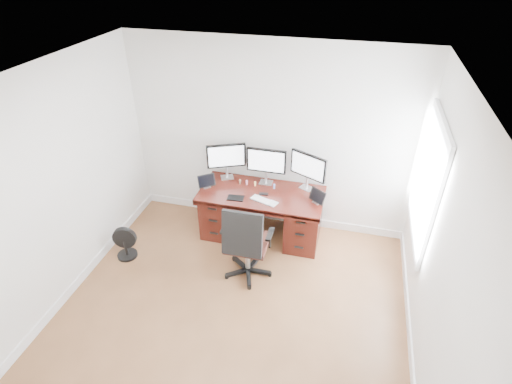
% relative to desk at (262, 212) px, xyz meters
% --- Properties ---
extents(ground, '(4.50, 4.50, 0.00)m').
position_rel_desk_xyz_m(ground, '(0.00, -1.83, -0.40)').
color(ground, brown).
rests_on(ground, ground).
extents(back_wall, '(4.00, 0.10, 2.70)m').
position_rel_desk_xyz_m(back_wall, '(0.00, 0.42, 0.95)').
color(back_wall, white).
rests_on(back_wall, ground).
extents(right_wall, '(0.10, 4.50, 2.70)m').
position_rel_desk_xyz_m(right_wall, '(2.00, -1.72, 0.95)').
color(right_wall, white).
rests_on(right_wall, ground).
extents(desk, '(1.70, 0.80, 0.75)m').
position_rel_desk_xyz_m(desk, '(0.00, 0.00, 0.00)').
color(desk, '#3D120C').
rests_on(desk, ground).
extents(office_chair, '(0.63, 0.59, 1.10)m').
position_rel_desk_xyz_m(office_chair, '(0.01, -0.86, -0.04)').
color(office_chair, black).
rests_on(office_chair, ground).
extents(floor_fan, '(0.32, 0.27, 0.46)m').
position_rel_desk_xyz_m(floor_fan, '(-1.67, -0.92, -0.18)').
color(floor_fan, black).
rests_on(floor_fan, ground).
extents(monitor_left, '(0.51, 0.26, 0.53)m').
position_rel_desk_xyz_m(monitor_left, '(-0.58, 0.24, 0.68)').
color(monitor_left, silver).
rests_on(monitor_left, desk).
extents(monitor_center, '(0.55, 0.14, 0.53)m').
position_rel_desk_xyz_m(monitor_center, '(0.00, 0.24, 0.68)').
color(monitor_center, silver).
rests_on(monitor_center, desk).
extents(monitor_right, '(0.51, 0.28, 0.53)m').
position_rel_desk_xyz_m(monitor_right, '(0.58, 0.24, 0.68)').
color(monitor_right, silver).
rests_on(monitor_right, desk).
extents(tablet_left, '(0.23, 0.20, 0.19)m').
position_rel_desk_xyz_m(tablet_left, '(-0.78, -0.08, 0.43)').
color(tablet_left, silver).
rests_on(tablet_left, desk).
extents(tablet_right, '(0.23, 0.20, 0.19)m').
position_rel_desk_xyz_m(tablet_right, '(0.76, -0.08, 0.43)').
color(tablet_right, silver).
rests_on(tablet_right, desk).
extents(keyboard, '(0.30, 0.21, 0.01)m').
position_rel_desk_xyz_m(keyboard, '(0.04, -0.21, 0.36)').
color(keyboard, silver).
rests_on(keyboard, desk).
extents(trackpad, '(0.16, 0.16, 0.01)m').
position_rel_desk_xyz_m(trackpad, '(0.20, -0.25, 0.35)').
color(trackpad, '#B5B8BD').
rests_on(trackpad, desk).
extents(drawing_tablet, '(0.23, 0.16, 0.01)m').
position_rel_desk_xyz_m(drawing_tablet, '(-0.30, -0.25, 0.35)').
color(drawing_tablet, black).
rests_on(drawing_tablet, desk).
extents(phone, '(0.13, 0.08, 0.01)m').
position_rel_desk_xyz_m(phone, '(0.04, -0.06, 0.35)').
color(phone, black).
rests_on(phone, desk).
extents(figurine_brown, '(0.03, 0.03, 0.08)m').
position_rel_desk_xyz_m(figurine_brown, '(-0.35, 0.12, 0.39)').
color(figurine_brown, brown).
rests_on(figurine_brown, desk).
extents(figurine_pink, '(0.03, 0.03, 0.08)m').
position_rel_desk_xyz_m(figurine_pink, '(-0.25, 0.12, 0.39)').
color(figurine_pink, pink).
rests_on(figurine_pink, desk).
extents(figurine_yellow, '(0.03, 0.03, 0.08)m').
position_rel_desk_xyz_m(figurine_yellow, '(-0.13, 0.12, 0.39)').
color(figurine_yellow, '#E4C668').
rests_on(figurine_yellow, desk).
extents(figurine_blue, '(0.03, 0.03, 0.08)m').
position_rel_desk_xyz_m(figurine_blue, '(0.14, 0.12, 0.39)').
color(figurine_blue, '#6B95F2').
rests_on(figurine_blue, desk).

